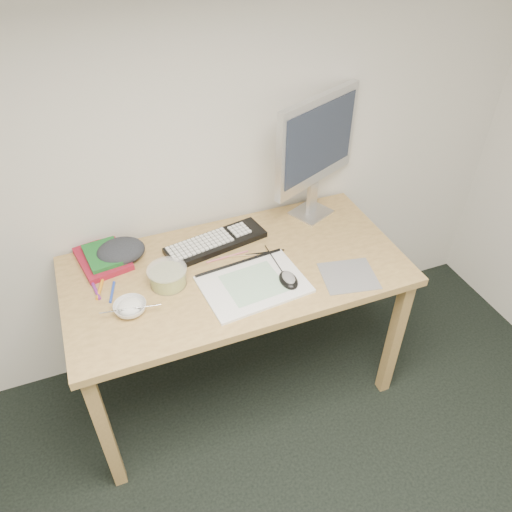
{
  "coord_description": "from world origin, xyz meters",
  "views": [
    {
      "loc": [
        -0.26,
        -0.06,
        2.09
      ],
      "look_at": [
        0.3,
        1.38,
        0.83
      ],
      "focal_mm": 35.0,
      "sensor_mm": 36.0,
      "label": 1
    }
  ],
  "objects_px": {
    "sketchpad": "(254,284)",
    "rice_bowl": "(130,308)",
    "desk": "(237,283)",
    "keyboard": "(216,242)",
    "monitor": "(317,144)"
  },
  "relations": [
    {
      "from": "sketchpad",
      "to": "rice_bowl",
      "type": "height_order",
      "value": "rice_bowl"
    },
    {
      "from": "desk",
      "to": "rice_bowl",
      "type": "height_order",
      "value": "rice_bowl"
    },
    {
      "from": "sketchpad",
      "to": "rice_bowl",
      "type": "xyz_separation_m",
      "value": [
        -0.48,
        0.03,
        0.01
      ]
    },
    {
      "from": "sketchpad",
      "to": "keyboard",
      "type": "relative_size",
      "value": 0.9
    },
    {
      "from": "desk",
      "to": "rice_bowl",
      "type": "relative_size",
      "value": 11.43
    },
    {
      "from": "rice_bowl",
      "to": "keyboard",
      "type": "bearing_deg",
      "value": 32.78
    },
    {
      "from": "sketchpad",
      "to": "rice_bowl",
      "type": "bearing_deg",
      "value": 170.86
    },
    {
      "from": "desk",
      "to": "keyboard",
      "type": "height_order",
      "value": "keyboard"
    },
    {
      "from": "sketchpad",
      "to": "monitor",
      "type": "bearing_deg",
      "value": 35.36
    },
    {
      "from": "keyboard",
      "to": "rice_bowl",
      "type": "xyz_separation_m",
      "value": [
        -0.42,
        -0.27,
        0.01
      ]
    },
    {
      "from": "monitor",
      "to": "rice_bowl",
      "type": "distance_m",
      "value": 1.04
    },
    {
      "from": "monitor",
      "to": "rice_bowl",
      "type": "bearing_deg",
      "value": 175.79
    },
    {
      "from": "desk",
      "to": "keyboard",
      "type": "distance_m",
      "value": 0.2
    },
    {
      "from": "desk",
      "to": "rice_bowl",
      "type": "distance_m",
      "value": 0.47
    },
    {
      "from": "sketchpad",
      "to": "keyboard",
      "type": "distance_m",
      "value": 0.31
    }
  ]
}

